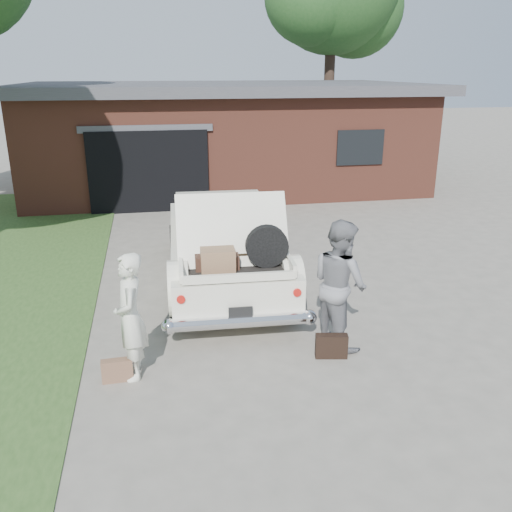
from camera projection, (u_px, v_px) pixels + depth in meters
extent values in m
plane|color=gray|center=(264.00, 341.00, 7.85)|extent=(90.00, 90.00, 0.00)
cube|color=brown|center=(223.00, 139.00, 18.20)|extent=(12.00, 7.00, 3.00)
cube|color=#4C4C51|center=(222.00, 88.00, 17.66)|extent=(12.80, 7.80, 0.30)
cube|color=black|center=(149.00, 171.00, 14.68)|extent=(3.20, 0.30, 2.20)
cube|color=#4C4C51|center=(146.00, 128.00, 14.24)|extent=(3.50, 0.12, 0.18)
cube|color=black|center=(360.00, 147.00, 15.54)|extent=(1.40, 0.08, 1.00)
cylinder|color=#38281E|center=(329.00, 92.00, 23.23)|extent=(0.44, 0.44, 5.55)
sphere|color=#2C5523|center=(355.00, 8.00, 22.84)|extent=(4.03, 4.03, 4.03)
cube|color=white|center=(224.00, 250.00, 9.83)|extent=(2.10, 5.01, 0.64)
cube|color=beige|center=(222.00, 216.00, 9.92)|extent=(1.71, 2.04, 0.51)
cube|color=black|center=(217.00, 205.00, 10.80)|extent=(1.53, 0.15, 0.43)
cube|color=black|center=(227.00, 231.00, 9.05)|extent=(1.53, 0.15, 0.43)
cylinder|color=black|center=(177.00, 305.00, 8.23)|extent=(0.25, 0.66, 0.65)
cylinder|color=black|center=(289.00, 299.00, 8.48)|extent=(0.25, 0.66, 0.65)
cylinder|color=black|center=(175.00, 240.00, 11.37)|extent=(0.25, 0.66, 0.65)
cylinder|color=black|center=(257.00, 237.00, 11.61)|extent=(0.25, 0.66, 0.65)
cylinder|color=silver|center=(241.00, 322.00, 7.55)|extent=(2.03, 0.27, 0.18)
cylinder|color=#A5140F|center=(181.00, 298.00, 7.38)|extent=(0.12, 0.10, 0.12)
cylinder|color=#A5140F|center=(297.00, 292.00, 7.60)|extent=(0.12, 0.10, 0.12)
cube|color=black|center=(241.00, 313.00, 7.48)|extent=(0.34, 0.03, 0.17)
cube|color=black|center=(235.00, 268.00, 7.97)|extent=(1.58, 1.15, 0.04)
cube|color=white|center=(181.00, 265.00, 7.82)|extent=(0.11, 1.09, 0.18)
cube|color=white|center=(287.00, 259.00, 8.04)|extent=(0.11, 1.09, 0.18)
cube|color=white|center=(239.00, 278.00, 7.44)|extent=(1.58, 0.13, 0.12)
cube|color=white|center=(232.00, 230.00, 8.04)|extent=(1.68, 0.66, 1.01)
cube|color=#40261B|center=(217.00, 260.00, 7.93)|extent=(0.65, 0.44, 0.20)
cube|color=#976E4D|center=(218.00, 260.00, 7.73)|extent=(0.50, 0.34, 0.34)
cube|color=black|center=(245.00, 255.00, 8.17)|extent=(0.60, 0.41, 0.18)
cube|color=#8F6C49|center=(233.00, 244.00, 8.17)|extent=(0.43, 0.29, 0.15)
cylinder|color=black|center=(267.00, 246.00, 7.88)|extent=(0.63, 0.19, 0.62)
imported|color=silver|center=(130.00, 317.00, 6.71)|extent=(0.43, 0.62, 1.64)
imported|color=gray|center=(340.00, 283.00, 7.51)|extent=(0.92, 1.05, 1.83)
cube|color=brown|center=(117.00, 370.00, 6.80)|extent=(0.39, 0.14, 0.30)
cube|color=black|center=(331.00, 346.00, 7.35)|extent=(0.45, 0.22, 0.34)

